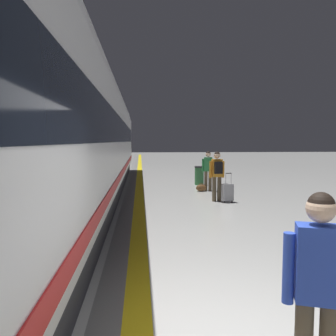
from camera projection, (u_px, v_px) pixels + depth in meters
name	position (u px, v px, depth m)	size (l,w,h in m)	color
safety_line_strip	(139.00, 196.00, 12.88)	(0.36, 80.00, 0.01)	yellow
tactile_edge_band	(131.00, 196.00, 12.85)	(0.56, 80.00, 0.01)	slate
high_speed_train	(68.00, 128.00, 9.59)	(2.94, 30.98, 4.97)	#38383D
traveller_foreground	(318.00, 283.00, 2.60)	(0.52, 0.31, 1.74)	brown
passenger_near	(208.00, 168.00, 14.09)	(0.52, 0.28, 1.70)	brown
duffel_bag_near	(201.00, 188.00, 14.00)	(0.44, 0.26, 0.36)	brown
passenger_mid	(217.00, 172.00, 11.62)	(0.55, 0.36, 1.76)	brown
suitcase_mid	(227.00, 192.00, 11.47)	(0.42, 0.31, 1.04)	#9E9EA3
waste_bin	(199.00, 175.00, 16.10)	(0.46, 0.46, 0.91)	#2D6638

